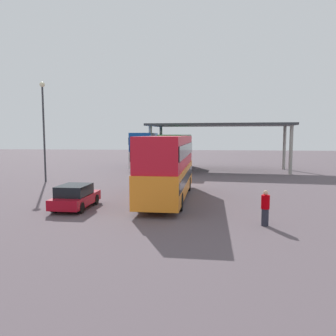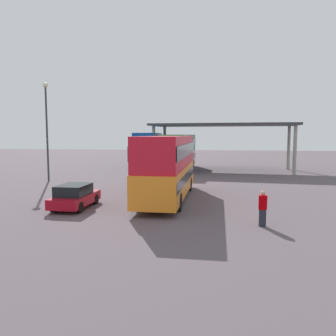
{
  "view_description": "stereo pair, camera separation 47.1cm",
  "coord_description": "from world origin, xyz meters",
  "px_view_note": "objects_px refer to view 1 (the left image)",
  "views": [
    {
      "loc": [
        2.36,
        -18.82,
        4.12
      ],
      "look_at": [
        0.11,
        2.14,
        2.0
      ],
      "focal_mm": 35.66,
      "sensor_mm": 36.0,
      "label": 1
    },
    {
      "loc": [
        2.83,
        -18.77,
        4.12
      ],
      "look_at": [
        0.11,
        2.14,
        2.0
      ],
      "focal_mm": 35.66,
      "sensor_mm": 36.0,
      "label": 2
    }
  ],
  "objects_px": {
    "double_decker_main": "(168,165)",
    "lamppost_tall": "(44,120)",
    "pedestrian_waiting": "(265,208)",
    "double_decker_mid_row": "(176,151)",
    "double_decker_near_canopy": "(145,149)",
    "parked_hatchback": "(75,197)"
  },
  "relations": [
    {
      "from": "double_decker_mid_row",
      "to": "lamppost_tall",
      "type": "height_order",
      "value": "lamppost_tall"
    },
    {
      "from": "double_decker_near_canopy",
      "to": "pedestrian_waiting",
      "type": "xyz_separation_m",
      "value": [
        10.04,
        -25.63,
        -1.55
      ]
    },
    {
      "from": "parked_hatchback",
      "to": "pedestrian_waiting",
      "type": "xyz_separation_m",
      "value": [
        9.89,
        -2.49,
        0.14
      ]
    },
    {
      "from": "double_decker_main",
      "to": "double_decker_mid_row",
      "type": "bearing_deg",
      "value": 4.42
    },
    {
      "from": "double_decker_main",
      "to": "double_decker_near_canopy",
      "type": "relative_size",
      "value": 0.98
    },
    {
      "from": "double_decker_main",
      "to": "lamppost_tall",
      "type": "height_order",
      "value": "lamppost_tall"
    },
    {
      "from": "double_decker_main",
      "to": "pedestrian_waiting",
      "type": "distance_m",
      "value": 7.82
    },
    {
      "from": "lamppost_tall",
      "to": "pedestrian_waiting",
      "type": "bearing_deg",
      "value": -37.12
    },
    {
      "from": "double_decker_main",
      "to": "double_decker_mid_row",
      "type": "distance_m",
      "value": 17.61
    },
    {
      "from": "lamppost_tall",
      "to": "pedestrian_waiting",
      "type": "height_order",
      "value": "lamppost_tall"
    },
    {
      "from": "double_decker_near_canopy",
      "to": "lamppost_tall",
      "type": "bearing_deg",
      "value": 149.82
    },
    {
      "from": "double_decker_mid_row",
      "to": "lamppost_tall",
      "type": "relative_size",
      "value": 1.29
    },
    {
      "from": "double_decker_main",
      "to": "parked_hatchback",
      "type": "xyz_separation_m",
      "value": [
        -4.85,
        -3.32,
        -1.54
      ]
    },
    {
      "from": "double_decker_near_canopy",
      "to": "pedestrian_waiting",
      "type": "bearing_deg",
      "value": -162.16
    },
    {
      "from": "double_decker_main",
      "to": "double_decker_mid_row",
      "type": "height_order",
      "value": "double_decker_mid_row"
    },
    {
      "from": "parked_hatchback",
      "to": "double_decker_near_canopy",
      "type": "bearing_deg",
      "value": 1.75
    },
    {
      "from": "double_decker_main",
      "to": "pedestrian_waiting",
      "type": "relative_size",
      "value": 6.5
    },
    {
      "from": "parked_hatchback",
      "to": "double_decker_near_canopy",
      "type": "relative_size",
      "value": 0.34
    },
    {
      "from": "double_decker_near_canopy",
      "to": "lamppost_tall",
      "type": "distance_m",
      "value": 14.93
    },
    {
      "from": "double_decker_main",
      "to": "double_decker_near_canopy",
      "type": "xyz_separation_m",
      "value": [
        -4.99,
        19.83,
        0.15
      ]
    },
    {
      "from": "pedestrian_waiting",
      "to": "double_decker_near_canopy",
      "type": "bearing_deg",
      "value": 97.16
    },
    {
      "from": "double_decker_mid_row",
      "to": "double_decker_near_canopy",
      "type": "bearing_deg",
      "value": 64.49
    }
  ]
}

